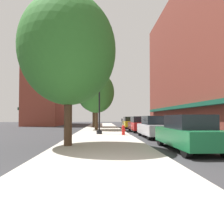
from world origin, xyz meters
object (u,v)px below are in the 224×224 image
parking_meter_near (122,123)px  car_yellow (130,123)px  lamppost (99,98)px  tree_near (94,93)px  tree_far (69,51)px  car_green (187,133)px  tree_mid (96,93)px  car_silver (154,127)px  car_red (139,124)px  fire_hydrant (123,130)px

parking_meter_near → car_yellow: size_ratio=0.30×
lamppost → tree_near: 12.92m
tree_near → tree_far: 19.54m
tree_far → car_green: tree_far is taller
tree_mid → car_silver: (4.64, -7.88, -3.66)m
car_green → car_silver: bearing=91.5°
car_red → car_yellow: bearing=89.2°
car_green → car_silver: size_ratio=1.00×
lamppost → tree_mid: bearing=94.3°
car_red → car_yellow: size_ratio=1.00×
car_green → car_red: same height
lamppost → car_silver: 5.34m
car_silver → car_yellow: same height
fire_hydrant → tree_mid: tree_mid is taller
car_red → lamppost: bearing=-139.8°
lamppost → tree_mid: (-0.43, 5.64, 1.27)m
tree_near → lamppost: bearing=-85.4°
fire_hydrant → parking_meter_near: (0.29, 3.81, 0.43)m
parking_meter_near → car_green: (1.95, -10.52, -0.14)m
fire_hydrant → car_green: (2.24, -6.71, 0.29)m
car_green → car_red: (0.00, 11.55, 0.00)m
car_yellow → fire_hydrant: bearing=-99.6°
fire_hydrant → car_green: 7.08m
parking_meter_near → tree_far: tree_far is taller
car_yellow → car_silver: bearing=-88.8°
parking_meter_near → tree_mid: size_ratio=0.19×
lamppost → tree_far: tree_far is taller
tree_mid → car_red: (4.64, -1.98, -3.66)m
fire_hydrant → tree_near: tree_near is taller
car_silver → fire_hydrant: bearing=155.8°
car_red → tree_mid: bearing=156.1°
tree_mid → tree_far: (-1.06, -12.47, 0.47)m
tree_near → car_yellow: bearing=-21.7°
parking_meter_near → car_red: car_red is taller
lamppost → car_green: bearing=-61.9°
lamppost → car_yellow: lamppost is taller
tree_mid → car_silver: size_ratio=1.57×
car_green → car_silver: same height
parking_meter_near → tree_mid: (-2.69, 3.00, 3.52)m
fire_hydrant → car_silver: bearing=-25.3°
car_green → car_yellow: bearing=91.5°
tree_near → car_silver: (5.24, -14.93, -4.55)m
lamppost → parking_meter_near: 4.14m
parking_meter_near → tree_mid: 5.36m
tree_near → tree_far: bearing=-91.3°
tree_mid → tree_far: bearing=-94.8°
fire_hydrant → parking_meter_near: 3.85m
tree_far → car_silver: tree_far is taller
car_red → fire_hydrant: bearing=-115.7°
lamppost → fire_hydrant: (1.98, -1.17, -2.68)m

